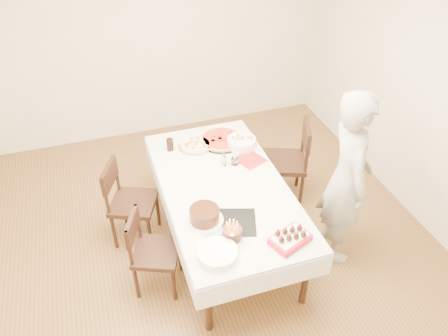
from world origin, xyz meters
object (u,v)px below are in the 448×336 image
object	(u,v)px
pizza_white	(195,145)
taper_candle	(235,149)
person	(347,179)
birthday_cake	(232,230)
cola_glass	(170,145)
chair_left_savory	(134,203)
dining_table	(224,214)
pasta_bowl	(241,142)
chair_right_savory	(284,162)
chair_left_dessert	(157,253)
strawberry_box	(290,238)
layer_cake	(204,215)
pizza_pepperoni	(222,139)

from	to	relation	value
pizza_white	taper_candle	distance (m)	0.54
person	birthday_cake	bearing A→B (deg)	114.03
person	cola_glass	bearing A→B (deg)	63.00
taper_candle	birthday_cake	world-z (taller)	taper_candle
chair_left_savory	person	xyz separation A→B (m)	(1.88, -0.78, 0.44)
dining_table	pasta_bowl	xyz separation A→B (m)	(0.37, 0.55, 0.43)
chair_right_savory	chair_left_dessert	distance (m)	1.80
dining_table	cola_glass	world-z (taller)	cola_glass
person	birthday_cake	xyz separation A→B (m)	(-1.19, -0.24, -0.06)
person	chair_left_savory	bearing A→B (deg)	80.28
chair_right_savory	strawberry_box	bearing A→B (deg)	-92.39
chair_left_dessert	person	world-z (taller)	person
birthday_cake	pasta_bowl	bearing A→B (deg)	66.80
person	pizza_white	bearing A→B (deg)	57.67
dining_table	layer_cake	xyz separation A→B (m)	(-0.31, -0.40, 0.44)
chair_right_savory	chair_left_savory	bearing A→B (deg)	-154.83
pizza_white	pizza_pepperoni	distance (m)	0.30
pizza_pepperoni	taper_candle	xyz separation A→B (m)	(0.00, -0.43, 0.16)
pasta_bowl	strawberry_box	size ratio (longest dim) A/B	0.94
chair_left_savory	taper_candle	distance (m)	1.15
chair_left_dessert	layer_cake	size ratio (longest dim) A/B	2.60
chair_left_savory	strawberry_box	world-z (taller)	chair_left_savory
chair_left_savory	pizza_white	bearing A→B (deg)	-131.12
pizza_pepperoni	dining_table	bearing A→B (deg)	-106.12
chair_left_savory	taper_candle	bearing A→B (deg)	-159.67
pizza_pepperoni	strawberry_box	bearing A→B (deg)	-87.18
dining_table	pasta_bowl	size ratio (longest dim) A/B	7.08
pasta_bowl	cola_glass	world-z (taller)	cola_glass
chair_left_savory	birthday_cake	xyz separation A→B (m)	(0.69, -1.01, 0.38)
pasta_bowl	layer_cake	size ratio (longest dim) A/B	0.92
pizza_pepperoni	cola_glass	world-z (taller)	cola_glass
cola_glass	layer_cake	distance (m)	1.13
chair_left_dessert	pizza_pepperoni	xyz separation A→B (m)	(0.95, 1.06, 0.35)
pasta_bowl	pizza_pepperoni	bearing A→B (deg)	134.46
chair_left_dessert	pizza_white	distance (m)	1.28
chair_right_savory	cola_glass	world-z (taller)	chair_right_savory
pasta_bowl	cola_glass	xyz separation A→B (m)	(-0.73, 0.18, 0.01)
dining_table	strawberry_box	bearing A→B (deg)	-71.46
chair_left_savory	person	bearing A→B (deg)	-179.00
pizza_white	strawberry_box	distance (m)	1.60
birthday_cake	strawberry_box	size ratio (longest dim) A/B	0.50
taper_candle	pizza_white	bearing A→B (deg)	125.94
dining_table	pizza_white	bearing A→B (deg)	97.25
pizza_white	chair_right_savory	bearing A→B (deg)	-13.72
chair_right_savory	pizza_white	xyz separation A→B (m)	(-0.95, 0.23, 0.28)
pizza_pepperoni	cola_glass	distance (m)	0.57
pizza_white	strawberry_box	xyz separation A→B (m)	(0.38, -1.56, 0.02)
person	pizza_white	size ratio (longest dim) A/B	4.85
pasta_bowl	taper_candle	xyz separation A→B (m)	(-0.16, -0.26, 0.13)
pizza_pepperoni	pasta_bowl	size ratio (longest dim) A/B	1.64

